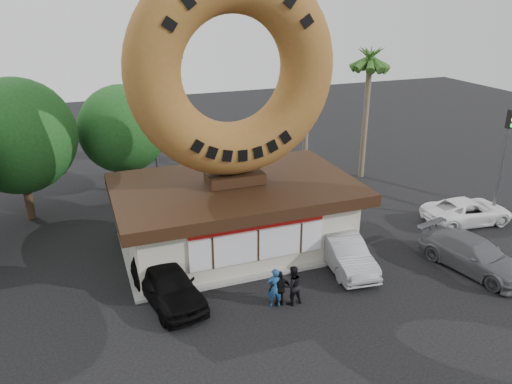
{
  "coord_description": "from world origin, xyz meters",
  "views": [
    {
      "loc": [
        -6.63,
        -14.63,
        11.56
      ],
      "look_at": [
        0.3,
        4.0,
        3.56
      ],
      "focal_mm": 35.0,
      "sensor_mm": 36.0,
      "label": 1
    }
  ],
  "objects_px": {
    "giant_donut": "(233,70)",
    "car_white": "(468,211)",
    "traffic_signal": "(504,152)",
    "street_lamp": "(156,115)",
    "donut_shop": "(235,213)",
    "person_center": "(292,285)",
    "car_black": "(168,283)",
    "car_grey": "(473,254)",
    "car_silver": "(344,251)",
    "person_left": "(275,288)",
    "person_right": "(280,289)"
  },
  "relations": [
    {
      "from": "street_lamp",
      "to": "car_grey",
      "type": "height_order",
      "value": "street_lamp"
    },
    {
      "from": "person_left",
      "to": "car_silver",
      "type": "bearing_deg",
      "value": -146.85
    },
    {
      "from": "donut_shop",
      "to": "car_black",
      "type": "relative_size",
      "value": 2.43
    },
    {
      "from": "car_silver",
      "to": "street_lamp",
      "type": "bearing_deg",
      "value": 118.84
    },
    {
      "from": "donut_shop",
      "to": "car_silver",
      "type": "distance_m",
      "value": 5.36
    },
    {
      "from": "giant_donut",
      "to": "car_white",
      "type": "bearing_deg",
      "value": -8.16
    },
    {
      "from": "donut_shop",
      "to": "car_silver",
      "type": "xyz_separation_m",
      "value": [
        3.93,
        -3.5,
        -1.02
      ]
    },
    {
      "from": "giant_donut",
      "to": "person_center",
      "type": "xyz_separation_m",
      "value": [
        0.58,
        -5.37,
        -7.62
      ]
    },
    {
      "from": "traffic_signal",
      "to": "car_black",
      "type": "xyz_separation_m",
      "value": [
        -17.99,
        -1.44,
        -3.08
      ]
    },
    {
      "from": "giant_donut",
      "to": "car_silver",
      "type": "relative_size",
      "value": 2.06
    },
    {
      "from": "person_center",
      "to": "car_grey",
      "type": "height_order",
      "value": "person_center"
    },
    {
      "from": "person_center",
      "to": "car_black",
      "type": "bearing_deg",
      "value": -27.27
    },
    {
      "from": "person_right",
      "to": "car_black",
      "type": "bearing_deg",
      "value": -16.39
    },
    {
      "from": "street_lamp",
      "to": "person_right",
      "type": "bearing_deg",
      "value": -82.84
    },
    {
      "from": "donut_shop",
      "to": "traffic_signal",
      "type": "xyz_separation_m",
      "value": [
        14.0,
        -1.99,
        2.1
      ]
    },
    {
      "from": "giant_donut",
      "to": "car_silver",
      "type": "distance_m",
      "value": 9.33
    },
    {
      "from": "street_lamp",
      "to": "traffic_signal",
      "type": "bearing_deg",
      "value": -37.14
    },
    {
      "from": "car_grey",
      "to": "donut_shop",
      "type": "bearing_deg",
      "value": 135.07
    },
    {
      "from": "person_center",
      "to": "car_grey",
      "type": "bearing_deg",
      "value": 173.01
    },
    {
      "from": "giant_donut",
      "to": "person_center",
      "type": "distance_m",
      "value": 9.34
    },
    {
      "from": "street_lamp",
      "to": "person_right",
      "type": "distance_m",
      "value": 15.89
    },
    {
      "from": "person_left",
      "to": "street_lamp",
      "type": "bearing_deg",
      "value": -74.19
    },
    {
      "from": "donut_shop",
      "to": "person_right",
      "type": "distance_m",
      "value": 5.41
    },
    {
      "from": "car_silver",
      "to": "car_grey",
      "type": "relative_size",
      "value": 0.9
    },
    {
      "from": "person_center",
      "to": "car_grey",
      "type": "distance_m",
      "value": 8.64
    },
    {
      "from": "traffic_signal",
      "to": "car_white",
      "type": "distance_m",
      "value": 3.56
    },
    {
      "from": "donut_shop",
      "to": "person_center",
      "type": "distance_m",
      "value": 5.47
    },
    {
      "from": "giant_donut",
      "to": "car_grey",
      "type": "relative_size",
      "value": 1.85
    },
    {
      "from": "person_left",
      "to": "person_center",
      "type": "bearing_deg",
      "value": -175.87
    },
    {
      "from": "traffic_signal",
      "to": "street_lamp",
      "type": "bearing_deg",
      "value": 142.86
    },
    {
      "from": "street_lamp",
      "to": "car_black",
      "type": "relative_size",
      "value": 1.73
    },
    {
      "from": "car_black",
      "to": "car_silver",
      "type": "distance_m",
      "value": 7.93
    },
    {
      "from": "street_lamp",
      "to": "car_silver",
      "type": "distance_m",
      "value": 15.17
    },
    {
      "from": "person_center",
      "to": "car_silver",
      "type": "relative_size",
      "value": 0.37
    },
    {
      "from": "street_lamp",
      "to": "car_grey",
      "type": "relative_size",
      "value": 1.59
    },
    {
      "from": "car_white",
      "to": "car_grey",
      "type": "bearing_deg",
      "value": 145.71
    },
    {
      "from": "person_center",
      "to": "person_right",
      "type": "xyz_separation_m",
      "value": [
        -0.51,
        0.04,
        -0.07
      ]
    },
    {
      "from": "car_silver",
      "to": "donut_shop",
      "type": "bearing_deg",
      "value": 144.02
    },
    {
      "from": "giant_donut",
      "to": "street_lamp",
      "type": "bearing_deg",
      "value": 100.51
    },
    {
      "from": "street_lamp",
      "to": "person_right",
      "type": "xyz_separation_m",
      "value": [
        1.93,
        -15.33,
        -3.72
      ]
    },
    {
      "from": "car_black",
      "to": "car_grey",
      "type": "bearing_deg",
      "value": -21.21
    },
    {
      "from": "person_center",
      "to": "car_white",
      "type": "relative_size",
      "value": 0.34
    },
    {
      "from": "street_lamp",
      "to": "person_center",
      "type": "bearing_deg",
      "value": -81.0
    },
    {
      "from": "car_silver",
      "to": "car_white",
      "type": "xyz_separation_m",
      "value": [
        8.52,
        1.73,
        -0.08
      ]
    },
    {
      "from": "street_lamp",
      "to": "person_center",
      "type": "height_order",
      "value": "street_lamp"
    },
    {
      "from": "donut_shop",
      "to": "car_silver",
      "type": "height_order",
      "value": "donut_shop"
    },
    {
      "from": "person_left",
      "to": "car_silver",
      "type": "distance_m",
      "value": 4.46
    },
    {
      "from": "car_black",
      "to": "person_left",
      "type": "bearing_deg",
      "value": -37.07
    },
    {
      "from": "street_lamp",
      "to": "person_center",
      "type": "relative_size",
      "value": 4.82
    },
    {
      "from": "street_lamp",
      "to": "car_black",
      "type": "bearing_deg",
      "value": -99.03
    }
  ]
}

